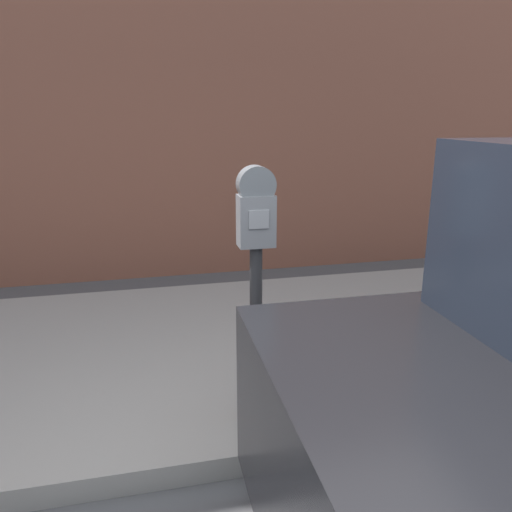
{
  "coord_description": "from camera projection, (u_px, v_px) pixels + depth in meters",
  "views": [
    {
      "loc": [
        -0.52,
        -1.41,
        1.89
      ],
      "look_at": [
        0.08,
        1.17,
        1.13
      ],
      "focal_mm": 35.0,
      "sensor_mm": 36.0,
      "label": 1
    }
  ],
  "objects": [
    {
      "name": "sidewalk",
      "position": [
        218.0,
        349.0,
        4.0
      ],
      "size": [
        24.0,
        2.8,
        0.14
      ],
      "color": "#9E9B96",
      "rests_on": "ground_plane"
    },
    {
      "name": "parking_meter",
      "position": [
        256.0,
        250.0,
        2.74
      ],
      "size": [
        0.2,
        0.14,
        1.49
      ],
      "color": "#2D2D30",
      "rests_on": "sidewalk"
    }
  ]
}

